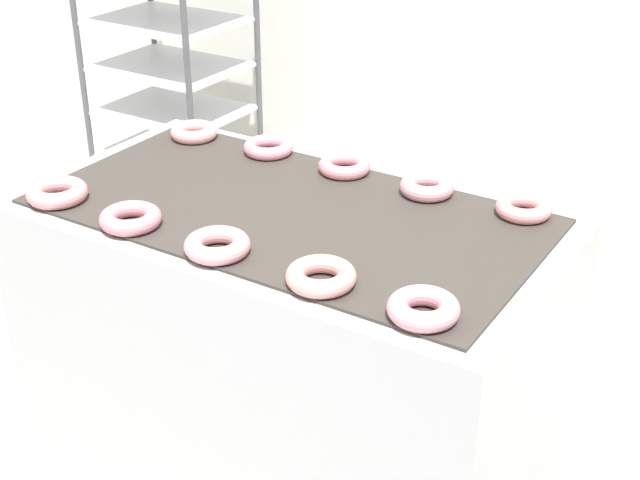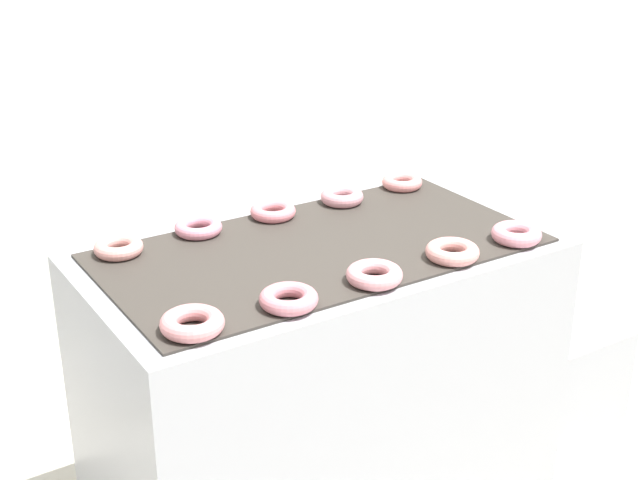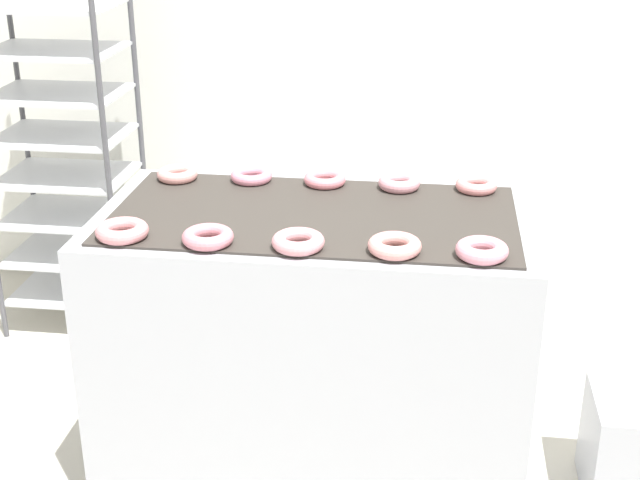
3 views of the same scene
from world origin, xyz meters
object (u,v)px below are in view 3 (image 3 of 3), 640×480
donut_near_center (298,241)px  donut_far_rightmost (476,185)px  fryer_machine (314,350)px  donut_near_leftmost (122,231)px  donut_far_left (251,176)px  donut_far_right (399,183)px  donut_near_rightmost (482,250)px  baking_rack_cart (65,156)px  donut_near_right (395,246)px  donut_far_center (326,179)px  donut_near_left (208,237)px  donut_far_leftmost (177,174)px

donut_near_center → donut_far_rightmost: donut_near_center is taller
fryer_machine → donut_near_leftmost: size_ratio=8.83×
donut_near_leftmost → donut_far_rightmost: size_ratio=1.12×
donut_far_left → donut_far_right: size_ratio=1.01×
donut_near_rightmost → donut_far_right: donut_near_rightmost is taller
donut_far_right → fryer_machine: bearing=-133.5°
fryer_machine → donut_far_right: (0.25, 0.27, 0.51)m
baking_rack_cart → donut_near_leftmost: 1.46m
baking_rack_cart → donut_near_right: (1.51, -1.26, 0.20)m
donut_far_center → donut_far_right: 0.25m
fryer_machine → donut_near_leftmost: (-0.52, -0.27, 0.51)m
donut_near_left → donut_far_right: bearing=46.2°
baking_rack_cart → donut_near_center: 1.78m
donut_near_left → donut_far_left: 0.55m
donut_near_center → donut_near_right: (0.27, 0.01, -0.00)m
fryer_machine → donut_near_leftmost: bearing=-153.1°
fryer_machine → donut_far_right: 0.63m
baking_rack_cart → donut_near_center: bearing=-45.7°
donut_near_leftmost → donut_far_right: size_ratio=1.10×
donut_near_center → donut_far_left: donut_near_center is taller
donut_far_rightmost → donut_near_rightmost: bearing=-90.0°
donut_near_rightmost → donut_far_center: 0.74m
donut_near_leftmost → donut_far_left: 0.61m
donut_far_center → donut_far_right: donut_far_right is taller
donut_near_right → donut_far_center: 0.60m
fryer_machine → donut_far_leftmost: size_ratio=9.80×
donut_far_center → donut_far_rightmost: 0.50m
donut_near_leftmost → donut_far_left: bearing=63.6°
donut_far_center → donut_far_rightmost: size_ratio=1.04×
donut_near_rightmost → donut_far_rightmost: 0.55m
donut_near_rightmost → donut_far_leftmost: size_ratio=1.06×
donut_near_center → donut_near_rightmost: 0.51m
donut_far_left → donut_near_leftmost: bearing=-116.4°
donut_near_right → donut_far_left: (-0.52, 0.55, -0.00)m
donut_far_left → donut_far_right: bearing=-1.3°
donut_near_center → donut_far_right: (0.26, 0.54, 0.00)m
donut_far_leftmost → donut_far_right: size_ratio=0.99×
donut_near_leftmost → donut_near_right: donut_near_leftmost is taller
baking_rack_cart → donut_near_center: (1.24, -1.27, 0.20)m
donut_near_left → donut_far_center: bearing=63.8°
fryer_machine → donut_near_rightmost: size_ratio=9.28×
donut_far_leftmost → donut_far_right: (0.76, 0.01, 0.00)m
donut_near_center → donut_far_leftmost: donut_near_center is taller
donut_near_rightmost → donut_far_left: 0.94m
donut_near_right → donut_far_leftmost: size_ratio=1.09×
donut_far_left → donut_far_center: bearing=-0.6°
donut_far_rightmost → donut_far_right: bearing=-176.8°
fryer_machine → donut_near_right: donut_near_right is taller
donut_near_right → donut_far_left: 0.75m
donut_near_center → donut_far_rightmost: bearing=47.3°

